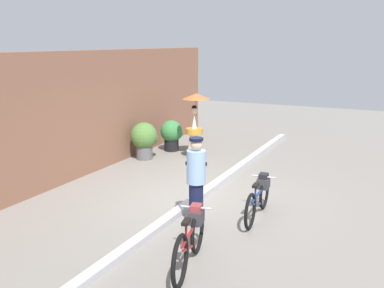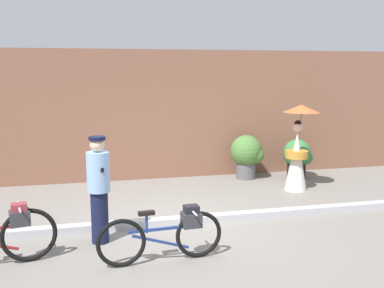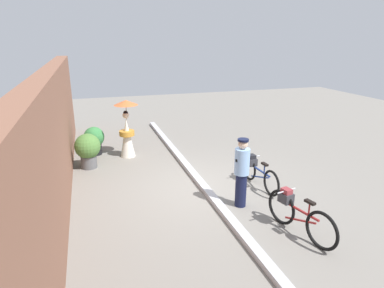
{
  "view_description": "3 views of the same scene",
  "coord_description": "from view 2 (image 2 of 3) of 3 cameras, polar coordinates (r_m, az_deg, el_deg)",
  "views": [
    {
      "loc": [
        -7.96,
        -3.73,
        3.26
      ],
      "look_at": [
        0.27,
        0.26,
        1.14
      ],
      "focal_mm": 41.19,
      "sensor_mm": 36.0,
      "label": 1
    },
    {
      "loc": [
        -1.29,
        -7.11,
        2.59
      ],
      "look_at": [
        0.5,
        0.47,
        1.29
      ],
      "focal_mm": 41.67,
      "sensor_mm": 36.0,
      "label": 2
    },
    {
      "loc": [
        -7.6,
        2.67,
        3.76
      ],
      "look_at": [
        0.53,
        0.13,
        1.06
      ],
      "focal_mm": 31.56,
      "sensor_mm": 36.0,
      "label": 3
    }
  ],
  "objects": [
    {
      "name": "potted_plant_by_door",
      "position": [
        10.75,
        7.1,
        -1.28
      ],
      "size": [
        0.77,
        0.75,
        1.06
      ],
      "color": "#59595B",
      "rests_on": "ground_plane"
    },
    {
      "name": "building_wall",
      "position": [
        10.72,
        -6.31,
        3.73
      ],
      "size": [
        14.0,
        0.4,
        3.06
      ],
      "primitive_type": "cube",
      "color": "brown",
      "rests_on": "ground_plane"
    },
    {
      "name": "ground_plane",
      "position": [
        7.68,
        -2.88,
        -10.28
      ],
      "size": [
        30.0,
        30.0,
        0.0
      ],
      "primitive_type": "plane",
      "color": "gray"
    },
    {
      "name": "potted_plant_small",
      "position": [
        11.05,
        13.39,
        -1.56
      ],
      "size": [
        0.69,
        0.67,
        0.94
      ],
      "color": "black",
      "rests_on": "ground_plane"
    },
    {
      "name": "bicycle_far_side",
      "position": [
        6.18,
        -3.12,
        -11.31
      ],
      "size": [
        1.74,
        0.48,
        0.76
      ],
      "color": "black",
      "rests_on": "ground_plane"
    },
    {
      "name": "person_with_parasol",
      "position": [
        9.85,
        13.35,
        -0.56
      ],
      "size": [
        0.77,
        0.77,
        1.86
      ],
      "color": "silver",
      "rests_on": "ground_plane"
    },
    {
      "name": "sidewalk_curb",
      "position": [
        7.66,
        -2.88,
        -9.85
      ],
      "size": [
        14.0,
        0.2,
        0.12
      ],
      "primitive_type": "cube",
      "color": "#B2B2B7",
      "rests_on": "ground_plane"
    },
    {
      "name": "person_officer",
      "position": [
        6.82,
        -11.85,
        -5.41
      ],
      "size": [
        0.34,
        0.37,
        1.63
      ],
      "color": "#141938",
      "rests_on": "ground_plane"
    }
  ]
}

